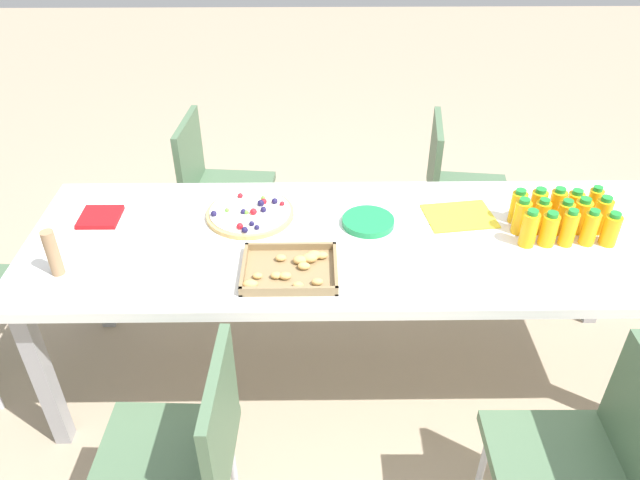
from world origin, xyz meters
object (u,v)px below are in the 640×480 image
(juice_bottle_0, at_px, (593,205))
(juice_bottle_3, at_px, (537,206))
(juice_bottle_9, at_px, (521,217))
(juice_bottle_11, at_px, (590,228))
(fruit_pizza, at_px, (250,213))
(paper_folder, at_px, (459,216))
(plate_stack, at_px, (368,222))
(napkin_stack, at_px, (100,217))
(juice_bottle_6, at_px, (581,216))
(snack_tray, at_px, (291,269))
(chair_near_right, at_px, (216,184))
(juice_bottle_5, at_px, (602,216))
(juice_bottle_8, at_px, (541,217))
(juice_bottle_10, at_px, (611,230))
(party_table, at_px, (359,250))
(juice_bottle_2, at_px, (557,206))
(juice_bottle_12, at_px, (569,228))
(juice_bottle_13, at_px, (549,229))
(chair_far_right, at_px, (185,452))
(chair_far_left, at_px, (589,459))
(juice_bottle_1, at_px, (574,206))
(juice_bottle_7, at_px, (564,218))
(cardboard_tube, at_px, (53,253))
(chair_near_left, at_px, (456,186))
(juice_bottle_4, at_px, (518,207))
(juice_bottle_14, at_px, (529,229))

(juice_bottle_0, relative_size, juice_bottle_3, 1.00)
(juice_bottle_9, height_order, juice_bottle_11, juice_bottle_9)
(fruit_pizza, xyz_separation_m, paper_folder, (-0.81, 0.02, -0.01))
(plate_stack, bearing_deg, napkin_stack, -2.79)
(juice_bottle_6, height_order, snack_tray, juice_bottle_6)
(juice_bottle_9, bearing_deg, chair_near_right, -31.21)
(juice_bottle_5, relative_size, juice_bottle_8, 1.07)
(juice_bottle_10, bearing_deg, juice_bottle_6, -46.58)
(party_table, xyz_separation_m, juice_bottle_2, (-0.75, -0.10, 0.13))
(juice_bottle_12, height_order, juice_bottle_13, juice_bottle_12)
(juice_bottle_2, xyz_separation_m, snack_tray, (1.00, 0.30, -0.06))
(juice_bottle_12, bearing_deg, chair_far_right, 28.69)
(juice_bottle_0, height_order, juice_bottle_10, juice_bottle_0)
(chair_far_left, relative_size, juice_bottle_11, 5.83)
(chair_far_right, height_order, juice_bottle_3, juice_bottle_3)
(juice_bottle_13, bearing_deg, juice_bottle_1, -133.01)
(juice_bottle_0, relative_size, juice_bottle_1, 1.10)
(juice_bottle_1, height_order, juice_bottle_7, juice_bottle_7)
(cardboard_tube, bearing_deg, juice_bottle_8, -172.28)
(chair_near_left, distance_m, cardboard_tube, 1.86)
(chair_far_left, height_order, juice_bottle_13, juice_bottle_13)
(napkin_stack, distance_m, paper_folder, 1.39)
(cardboard_tube, bearing_deg, juice_bottle_3, -170.20)
(chair_near_right, bearing_deg, paper_folder, 63.27)
(juice_bottle_8, bearing_deg, fruit_pizza, -6.28)
(party_table, bearing_deg, juice_bottle_9, -177.12)
(chair_near_left, relative_size, juice_bottle_12, 5.67)
(juice_bottle_1, distance_m, juice_bottle_4, 0.22)
(juice_bottle_14, bearing_deg, juice_bottle_13, -176.97)
(juice_bottle_7, relative_size, napkin_stack, 0.94)
(chair_far_right, height_order, juice_bottle_2, juice_bottle_2)
(chair_near_left, xyz_separation_m, plate_stack, (0.49, 0.67, 0.23))
(juice_bottle_7, height_order, juice_bottle_11, juice_bottle_11)
(juice_bottle_0, bearing_deg, juice_bottle_3, 3.04)
(juice_bottle_2, xyz_separation_m, napkin_stack, (1.74, -0.04, -0.06))
(party_table, bearing_deg, juice_bottle_10, 176.82)
(juice_bottle_6, bearing_deg, party_table, 2.28)
(party_table, height_order, juice_bottle_7, juice_bottle_7)
(chair_near_right, height_order, juice_bottle_12, juice_bottle_12)
(juice_bottle_1, distance_m, napkin_stack, 1.82)
(juice_bottle_2, height_order, juice_bottle_8, juice_bottle_2)
(chair_far_right, distance_m, juice_bottle_5, 1.67)
(juice_bottle_5, xyz_separation_m, plate_stack, (0.86, -0.06, -0.06))
(juice_bottle_1, distance_m, juice_bottle_14, 0.27)
(party_table, xyz_separation_m, juice_bottle_13, (-0.67, 0.05, 0.12))
(chair_far_left, height_order, napkin_stack, chair_far_left)
(juice_bottle_6, relative_size, cardboard_tube, 0.83)
(juice_bottle_3, height_order, juice_bottle_14, same)
(juice_bottle_9, distance_m, juice_bottle_12, 0.17)
(juice_bottle_0, relative_size, juice_bottle_10, 1.10)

